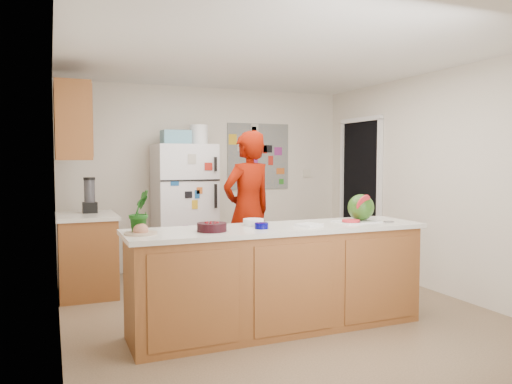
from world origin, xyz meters
name	(u,v)px	position (x,y,z in m)	size (l,w,h in m)	color
floor	(275,311)	(0.00, 0.00, -0.01)	(4.00, 4.50, 0.02)	brown
wall_back	(208,178)	(0.00, 2.26, 1.25)	(4.00, 0.02, 2.50)	beige
wall_left	(55,191)	(-2.01, 0.00, 1.25)	(0.02, 4.50, 2.50)	beige
wall_right	(436,182)	(2.01, 0.00, 1.25)	(0.02, 4.50, 2.50)	beige
ceiling	(276,56)	(0.00, 0.00, 2.51)	(4.00, 4.50, 0.02)	white
doorway	(361,194)	(1.99, 1.45, 1.02)	(0.03, 0.85, 2.04)	black
peninsula_base	(278,280)	(-0.20, -0.50, 0.44)	(2.60, 0.62, 0.88)	brown
peninsula_top	(279,229)	(-0.20, -0.50, 0.90)	(2.68, 0.70, 0.04)	silver
side_counter_base	(87,256)	(-1.69, 1.35, 0.43)	(0.60, 0.80, 0.86)	brown
side_counter_top	(86,216)	(-1.69, 1.35, 0.88)	(0.64, 0.84, 0.04)	silver
upper_cabinets	(72,123)	(-1.82, 1.30, 1.90)	(0.35, 1.00, 0.80)	brown
refrigerator	(184,210)	(-0.45, 1.88, 0.85)	(0.75, 0.70, 1.70)	silver
fridge_top_bin	(176,137)	(-0.55, 1.88, 1.79)	(0.35, 0.28, 0.18)	#5999B2
photo_collage	(258,157)	(0.75, 2.24, 1.55)	(0.95, 0.01, 0.95)	slate
person	(248,211)	(0.05, 0.87, 0.92)	(0.67, 0.44, 1.83)	#740F01
blender_appliance	(90,196)	(-1.64, 1.51, 1.09)	(0.12, 0.12, 0.38)	black
cutting_board	(357,222)	(0.60, -0.52, 0.93)	(0.38, 0.29, 0.01)	white
watermelon	(361,207)	(0.66, -0.50, 1.06)	(0.25, 0.25, 0.25)	#23621D
watermelon_slice	(351,221)	(0.50, -0.57, 0.94)	(0.16, 0.16, 0.02)	#B82147
cherry_bowl	(212,227)	(-0.83, -0.57, 0.96)	(0.24, 0.24, 0.07)	black
white_bowl	(253,222)	(-0.38, -0.37, 0.95)	(0.18, 0.18, 0.06)	white
cobalt_bowl	(262,226)	(-0.40, -0.58, 0.95)	(0.12, 0.12, 0.05)	#01005E
plate	(141,233)	(-1.40, -0.51, 0.93)	(0.26, 0.26, 0.02)	#B8AC8D
paper_towel	(309,225)	(0.06, -0.58, 0.93)	(0.20, 0.17, 0.02)	white
keys	(389,222)	(0.87, -0.64, 0.93)	(0.09, 0.04, 0.01)	gray
potted_plant	(139,212)	(-1.40, -0.45, 1.09)	(0.19, 0.15, 0.34)	#0F3E0D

